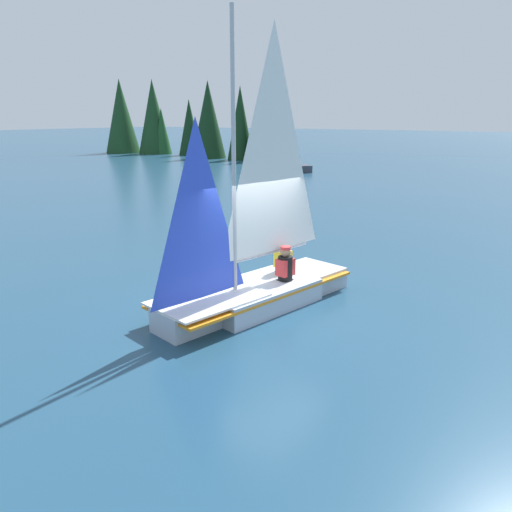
{
  "coord_description": "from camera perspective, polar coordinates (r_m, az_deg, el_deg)",
  "views": [
    {
      "loc": [
        5.2,
        -7.97,
        3.72
      ],
      "look_at": [
        0.0,
        0.0,
        1.05
      ],
      "focal_mm": 35.0,
      "sensor_mm": 36.0,
      "label": 1
    }
  ],
  "objects": [
    {
      "name": "motorboat_distant",
      "position": [
        34.56,
        2.8,
        10.18
      ],
      "size": [
        3.99,
        4.12,
        1.17
      ],
      "rotation": [
        0.0,
        0.0,
        0.82
      ],
      "color": "#333842",
      "rests_on": "ground_plane"
    },
    {
      "name": "treeline_shore",
      "position": [
        49.91,
        -8.63,
        15.1
      ],
      "size": [
        20.78,
        4.58,
        7.4
      ],
      "color": "#193D1E",
      "rests_on": "ground_plane"
    },
    {
      "name": "sailor_crew",
      "position": [
        10.88,
        3.09,
        -0.82
      ],
      "size": [
        0.36,
        0.39,
        1.16
      ],
      "rotation": [
        0.0,
        0.0,
        4.49
      ],
      "color": "black",
      "rests_on": "ground_plane"
    },
    {
      "name": "sailor_helm",
      "position": [
        10.31,
        3.36,
        -1.78
      ],
      "size": [
        0.36,
        0.39,
        1.16
      ],
      "rotation": [
        0.0,
        0.0,
        4.49
      ],
      "color": "black",
      "rests_on": "ground_plane"
    },
    {
      "name": "ground_plane",
      "position": [
        10.22,
        0.0,
        -5.66
      ],
      "size": [
        260.0,
        260.0,
        0.0
      ],
      "primitive_type": "plane",
      "color": "navy"
    },
    {
      "name": "sailboat_main",
      "position": [
        9.98,
        0.07,
        -1.64
      ],
      "size": [
        2.38,
        4.7,
        5.54
      ],
      "rotation": [
        0.0,
        0.0,
        4.49
      ],
      "color": "#B2BCCC",
      "rests_on": "ground_plane"
    }
  ]
}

